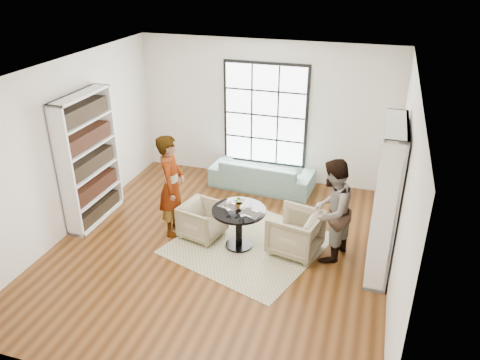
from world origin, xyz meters
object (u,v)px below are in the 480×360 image
(sofa, at_px, (262,174))
(wine_glass_left, at_px, (229,202))
(person_left, at_px, (172,186))
(armchair_left, at_px, (203,220))
(wine_glass_right, at_px, (242,208))
(flower_centerpiece, at_px, (240,202))
(pedestal_table, at_px, (239,220))
(armchair_right, at_px, (295,233))
(person_right, at_px, (331,211))

(sofa, relative_size, wine_glass_left, 10.78)
(sofa, distance_m, person_left, 2.48)
(armchair_left, xyz_separation_m, wine_glass_left, (0.55, -0.18, 0.55))
(wine_glass_left, xyz_separation_m, wine_glass_right, (0.27, -0.11, 0.00))
(flower_centerpiece, bearing_deg, person_left, 177.00)
(wine_glass_left, bearing_deg, pedestal_table, 22.30)
(pedestal_table, distance_m, person_left, 1.32)
(armchair_right, relative_size, person_left, 0.43)
(armchair_right, bearing_deg, wine_glass_right, -56.72)
(person_left, distance_m, wine_glass_left, 1.11)
(person_left, height_order, wine_glass_right, person_left)
(sofa, relative_size, armchair_left, 3.10)
(armchair_right, xyz_separation_m, flower_centerpiece, (-0.94, -0.09, 0.47))
(sofa, xyz_separation_m, wine_glass_right, (0.32, -2.45, 0.55))
(pedestal_table, bearing_deg, person_right, 5.45)
(person_left, xyz_separation_m, wine_glass_left, (1.10, -0.18, -0.06))
(sofa, relative_size, flower_centerpiece, 9.87)
(wine_glass_left, relative_size, wine_glass_right, 0.97)
(sofa, height_order, flower_centerpiece, flower_centerpiece)
(sofa, xyz_separation_m, flower_centerpiece, (0.20, -2.22, 0.51))
(wine_glass_left, bearing_deg, armchair_right, 10.67)
(person_right, bearing_deg, wine_glass_left, -66.75)
(armchair_right, xyz_separation_m, wine_glass_right, (-0.82, -0.32, 0.50))
(pedestal_table, xyz_separation_m, flower_centerpiece, (-0.00, 0.05, 0.31))
(armchair_right, distance_m, flower_centerpiece, 1.05)
(person_left, bearing_deg, wine_glass_left, -112.36)
(armchair_left, distance_m, person_right, 2.25)
(armchair_right, distance_m, wine_glass_left, 1.21)
(wine_glass_left, bearing_deg, person_left, 170.56)
(flower_centerpiece, bearing_deg, wine_glass_left, -142.09)
(person_right, xyz_separation_m, flower_centerpiece, (-1.49, -0.09, -0.04))
(pedestal_table, height_order, sofa, pedestal_table)
(armchair_right, distance_m, person_left, 2.25)
(wine_glass_right, bearing_deg, pedestal_table, 123.30)
(wine_glass_right, bearing_deg, armchair_left, 160.09)
(armchair_left, bearing_deg, wine_glass_right, -96.75)
(armchair_right, bearing_deg, flower_centerpiece, -72.68)
(person_right, relative_size, wine_glass_left, 8.67)
(sofa, relative_size, armchair_right, 2.70)
(person_left, bearing_deg, person_right, -102.46)
(person_right, bearing_deg, person_left, -73.41)
(armchair_right, relative_size, flower_centerpiece, 3.65)
(wine_glass_left, bearing_deg, person_right, 7.13)
(armchair_left, distance_m, wine_glass_left, 0.79)
(armchair_left, distance_m, person_left, 0.82)
(pedestal_table, relative_size, wine_glass_right, 4.39)
(pedestal_table, distance_m, armchair_right, 0.96)
(pedestal_table, bearing_deg, person_left, 174.56)
(armchair_left, bearing_deg, sofa, 0.06)
(pedestal_table, relative_size, armchair_left, 1.30)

